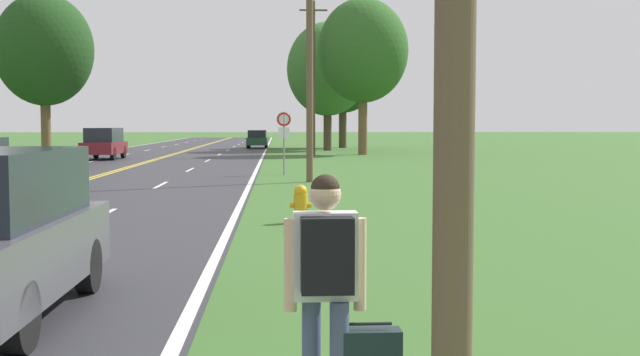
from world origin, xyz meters
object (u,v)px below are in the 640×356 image
object	(u,v)px
hitchhiker_person	(326,269)
tree_mid_treeline	(343,69)
tree_behind_sign	(44,50)
tree_right_cluster	(328,69)
tree_left_verge	(363,51)
car_maroon_suv_mid_far	(104,143)
fire_hydrant	(301,203)
traffic_sign	(284,127)
car_dark_green_hatchback_receding	(257,139)

from	to	relation	value
hitchhiker_person	tree_mid_treeline	xyz separation A→B (m)	(5.22, 63.22, 5.72)
tree_behind_sign	tree_right_cluster	size ratio (longest dim) A/B	1.12
tree_left_verge	tree_right_cluster	bearing A→B (deg)	102.15
tree_behind_sign	tree_left_verge	bearing A→B (deg)	-9.79
hitchhiker_person	tree_right_cluster	world-z (taller)	tree_right_cluster
hitchhiker_person	tree_behind_sign	distance (m)	54.59
car_maroon_suv_mid_far	fire_hydrant	bearing A→B (deg)	-159.95
tree_left_verge	traffic_sign	bearing A→B (deg)	-104.44
car_maroon_suv_mid_far	car_dark_green_hatchback_receding	distance (m)	22.90
tree_mid_treeline	tree_behind_sign	bearing A→B (deg)	-152.05
fire_hydrant	tree_behind_sign	size ratio (longest dim) A/B	0.07
tree_mid_treeline	car_dark_green_hatchback_receding	xyz separation A→B (m)	(-7.31, -0.34, -5.95)
hitchhiker_person	car_maroon_suv_mid_far	bearing A→B (deg)	12.96
tree_mid_treeline	tree_right_cluster	size ratio (longest dim) A/B	1.07
tree_behind_sign	tree_mid_treeline	distance (m)	24.69
hitchhiker_person	tree_behind_sign	xyz separation A→B (m)	(-16.59, 51.65, 6.14)
fire_hydrant	tree_right_cluster	bearing A→B (deg)	85.76
tree_behind_sign	tree_mid_treeline	xyz separation A→B (m)	(21.81, 11.57, -0.43)
hitchhiker_person	tree_left_verge	bearing A→B (deg)	-7.46
traffic_sign	tree_right_cluster	world-z (taller)	tree_right_cluster
tree_behind_sign	car_maroon_suv_mid_far	bearing A→B (deg)	-58.57
hitchhiker_person	car_dark_green_hatchback_receding	size ratio (longest dim) A/B	0.41
fire_hydrant	tree_right_cluster	world-z (taller)	tree_right_cluster
tree_left_verge	tree_behind_sign	distance (m)	22.24
traffic_sign	tree_right_cluster	distance (m)	30.09
hitchhiker_person	car_maroon_suv_mid_far	size ratio (longest dim) A/B	0.38
car_maroon_suv_mid_far	car_dark_green_hatchback_receding	xyz separation A→B (m)	(8.33, 21.34, -0.16)
tree_right_cluster	car_maroon_suv_mid_far	distance (m)	21.01
car_dark_green_hatchback_receding	tree_behind_sign	bearing A→B (deg)	-51.42
fire_hydrant	traffic_sign	size ratio (longest dim) A/B	0.31
hitchhiker_person	car_dark_green_hatchback_receding	world-z (taller)	hitchhiker_person
fire_hydrant	car_dark_green_hatchback_receding	bearing A→B (deg)	92.45
fire_hydrant	tree_mid_treeline	bearing A→B (deg)	84.43
hitchhiker_person	tree_behind_sign	size ratio (longest dim) A/B	0.15
fire_hydrant	traffic_sign	bearing A→B (deg)	90.83
fire_hydrant	traffic_sign	distance (m)	15.82
tree_behind_sign	tree_mid_treeline	size ratio (longest dim) A/B	1.05
hitchhiker_person	car_maroon_suv_mid_far	distance (m)	42.83
traffic_sign	tree_mid_treeline	size ratio (longest dim) A/B	0.24
tree_mid_treeline	tree_right_cluster	world-z (taller)	tree_mid_treeline
tree_left_verge	fire_hydrant	bearing A→B (deg)	-98.03
tree_right_cluster	tree_mid_treeline	bearing A→B (deg)	75.87
hitchhiker_person	car_maroon_suv_mid_far	xyz separation A→B (m)	(-10.41, 41.55, -0.08)
fire_hydrant	car_maroon_suv_mid_far	bearing A→B (deg)	109.09
hitchhiker_person	tree_mid_treeline	bearing A→B (deg)	-5.83
tree_mid_treeline	car_dark_green_hatchback_receding	bearing A→B (deg)	-177.34
tree_behind_sign	tree_right_cluster	world-z (taller)	tree_behind_sign
tree_behind_sign	car_maroon_suv_mid_far	distance (m)	13.38
hitchhiker_person	tree_left_verge	xyz separation A→B (m)	(5.33, 47.87, 5.85)
car_maroon_suv_mid_far	tree_right_cluster	bearing A→B (deg)	-42.21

